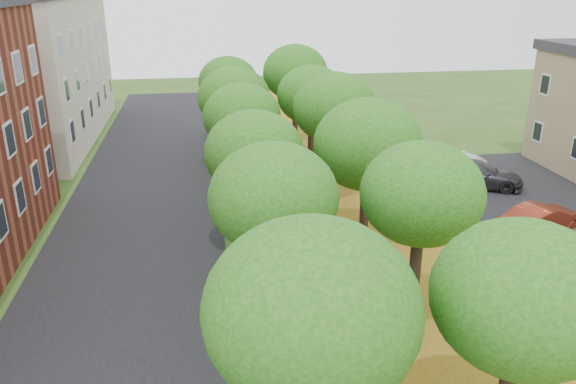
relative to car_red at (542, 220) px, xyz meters
name	(u,v)px	position (x,y,z in m)	size (l,w,h in m)	color
street_asphalt	(138,230)	(-18.50, 3.36, -0.72)	(8.00, 70.00, 0.01)	black
footpath	(294,220)	(-11.00, 3.36, -0.71)	(3.20, 70.00, 0.01)	black
leaf_verge	(392,214)	(-6.00, 3.36, -0.71)	(7.50, 70.00, 0.01)	#A97F1F
parking_lot	(536,197)	(2.50, 4.36, -0.72)	(9.00, 16.00, 0.01)	black
tree_row_west	(247,133)	(-13.20, 3.36, 3.79)	(4.34, 34.34, 6.37)	black
tree_row_east	(349,129)	(-8.40, 3.36, 3.79)	(4.34, 34.34, 6.37)	black
building_cream	(17,68)	(-28.00, 21.36, 4.49)	(10.30, 20.30, 10.40)	beige
car_red	(542,220)	(0.00, 0.00, 0.00)	(1.52, 4.36, 1.44)	maroon
car_grey	(475,174)	(0.00, 6.58, 0.03)	(2.10, 5.17, 1.50)	#323237
car_white	(451,159)	(0.00, 9.75, -0.09)	(2.08, 4.51, 1.25)	white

